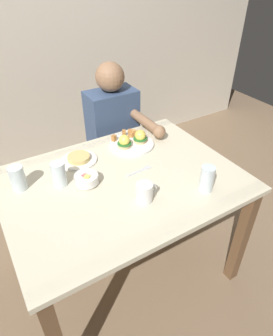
% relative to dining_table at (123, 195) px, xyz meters
% --- Properties ---
extents(ground_plane, '(6.00, 6.00, 0.00)m').
position_rel_dining_table_xyz_m(ground_plane, '(0.00, 0.00, -0.63)').
color(ground_plane, '#7F664C').
extents(back_wall, '(4.80, 0.10, 2.60)m').
position_rel_dining_table_xyz_m(back_wall, '(0.00, 1.50, 0.67)').
color(back_wall, beige).
rests_on(back_wall, ground_plane).
extents(dining_table, '(1.20, 0.90, 0.74)m').
position_rel_dining_table_xyz_m(dining_table, '(0.00, 0.00, 0.00)').
color(dining_table, beige).
rests_on(dining_table, ground_plane).
extents(eggs_benedict_plate, '(0.27, 0.27, 0.09)m').
position_rel_dining_table_xyz_m(eggs_benedict_plate, '(0.21, 0.27, 0.13)').
color(eggs_benedict_plate, white).
rests_on(eggs_benedict_plate, dining_table).
extents(fruit_bowl, '(0.12, 0.12, 0.06)m').
position_rel_dining_table_xyz_m(fruit_bowl, '(-0.17, 0.06, 0.14)').
color(fruit_bowl, white).
rests_on(fruit_bowl, dining_table).
extents(coffee_mug, '(0.11, 0.08, 0.09)m').
position_rel_dining_table_xyz_m(coffee_mug, '(0.01, -0.19, 0.16)').
color(coffee_mug, white).
rests_on(coffee_mug, dining_table).
extents(fork, '(0.16, 0.03, 0.00)m').
position_rel_dining_table_xyz_m(fork, '(0.12, 0.01, 0.11)').
color(fork, silver).
rests_on(fork, dining_table).
extents(water_glass_near, '(0.07, 0.07, 0.13)m').
position_rel_dining_table_xyz_m(water_glass_near, '(0.31, -0.28, 0.16)').
color(water_glass_near, silver).
rests_on(water_glass_near, dining_table).
extents(water_glass_far, '(0.07, 0.07, 0.13)m').
position_rel_dining_table_xyz_m(water_glass_far, '(-0.29, 0.12, 0.16)').
color(water_glass_far, silver).
rests_on(water_glass_far, dining_table).
extents(water_glass_extra, '(0.07, 0.07, 0.13)m').
position_rel_dining_table_xyz_m(water_glass_extra, '(-0.47, 0.20, 0.16)').
color(water_glass_extra, silver).
rests_on(water_glass_extra, dining_table).
extents(side_plate, '(0.20, 0.20, 0.04)m').
position_rel_dining_table_xyz_m(side_plate, '(-0.13, 0.27, 0.12)').
color(side_plate, white).
rests_on(side_plate, dining_table).
extents(diner_person, '(0.34, 0.54, 1.14)m').
position_rel_dining_table_xyz_m(diner_person, '(0.27, 0.60, 0.02)').
color(diner_person, '#33333D').
rests_on(diner_person, ground_plane).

